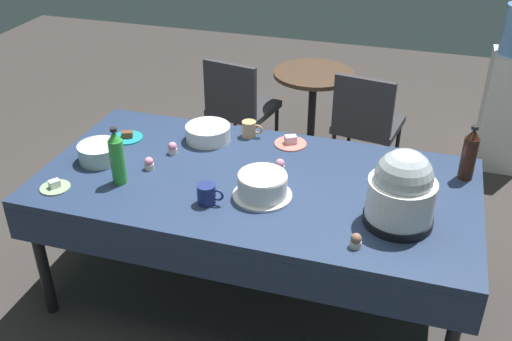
{
  "coord_description": "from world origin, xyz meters",
  "views": [
    {
      "loc": [
        0.74,
        -2.42,
        2.3
      ],
      "look_at": [
        0.0,
        0.0,
        0.8
      ],
      "focal_mm": 41.19,
      "sensor_mm": 36.0,
      "label": 1
    }
  ],
  "objects_px": {
    "soda_bottle_lime_soda": "(117,158)",
    "coffee_mug_tan": "(249,129)",
    "maroon_chair_left": "(239,104)",
    "round_cafe_table": "(312,100)",
    "dessert_plate_sage": "(55,186)",
    "water_cooler": "(509,94)",
    "cupcake_vanilla": "(280,165)",
    "soda_bottle_cola": "(469,154)",
    "coffee_mug_navy": "(207,194)",
    "slow_cooker": "(402,191)",
    "glass_salad_bowl": "(99,153)",
    "ceramic_snack_bowl": "(208,133)",
    "cupcake_rose": "(356,241)",
    "dessert_plate_coral": "(290,142)",
    "maroon_chair_right": "(366,120)",
    "cupcake_cocoa": "(173,148)",
    "potluck_table": "(256,189)",
    "cupcake_mint": "(149,163)",
    "frosted_layer_cake": "(262,186)",
    "dessert_plate_teal": "(127,137)"
  },
  "relations": [
    {
      "from": "frosted_layer_cake",
      "to": "maroon_chair_left",
      "type": "relative_size",
      "value": 0.34
    },
    {
      "from": "water_cooler",
      "to": "dessert_plate_coral",
      "type": "bearing_deg",
      "value": -129.76
    },
    {
      "from": "dessert_plate_coral",
      "to": "frosted_layer_cake",
      "type": "bearing_deg",
      "value": -89.95
    },
    {
      "from": "cupcake_vanilla",
      "to": "soda_bottle_cola",
      "type": "height_order",
      "value": "soda_bottle_cola"
    },
    {
      "from": "cupcake_rose",
      "to": "round_cafe_table",
      "type": "distance_m",
      "value": 2.14
    },
    {
      "from": "glass_salad_bowl",
      "to": "cupcake_cocoa",
      "type": "height_order",
      "value": "glass_salad_bowl"
    },
    {
      "from": "water_cooler",
      "to": "slow_cooker",
      "type": "bearing_deg",
      "value": -106.57
    },
    {
      "from": "cupcake_cocoa",
      "to": "water_cooler",
      "type": "height_order",
      "value": "water_cooler"
    },
    {
      "from": "dessert_plate_sage",
      "to": "water_cooler",
      "type": "xyz_separation_m",
      "value": [
        2.27,
        2.32,
        -0.17
      ]
    },
    {
      "from": "ceramic_snack_bowl",
      "to": "cupcake_rose",
      "type": "relative_size",
      "value": 3.75
    },
    {
      "from": "dessert_plate_sage",
      "to": "cupcake_mint",
      "type": "bearing_deg",
      "value": 40.61
    },
    {
      "from": "coffee_mug_navy",
      "to": "water_cooler",
      "type": "bearing_deg",
      "value": 55.87
    },
    {
      "from": "dessert_plate_sage",
      "to": "maroon_chair_left",
      "type": "relative_size",
      "value": 0.17
    },
    {
      "from": "glass_salad_bowl",
      "to": "coffee_mug_navy",
      "type": "distance_m",
      "value": 0.73
    },
    {
      "from": "cupcake_vanilla",
      "to": "coffee_mug_tan",
      "type": "height_order",
      "value": "coffee_mug_tan"
    },
    {
      "from": "soda_bottle_lime_soda",
      "to": "coffee_mug_tan",
      "type": "xyz_separation_m",
      "value": [
        0.47,
        0.67,
        -0.09
      ]
    },
    {
      "from": "cupcake_vanilla",
      "to": "soda_bottle_cola",
      "type": "relative_size",
      "value": 0.23
    },
    {
      "from": "dessert_plate_coral",
      "to": "coffee_mug_navy",
      "type": "bearing_deg",
      "value": -108.58
    },
    {
      "from": "cupcake_vanilla",
      "to": "water_cooler",
      "type": "xyz_separation_m",
      "value": [
        1.26,
        1.83,
        -0.19
      ]
    },
    {
      "from": "slow_cooker",
      "to": "maroon_chair_right",
      "type": "height_order",
      "value": "slow_cooker"
    },
    {
      "from": "water_cooler",
      "to": "coffee_mug_tan",
      "type": "bearing_deg",
      "value": -135.42
    },
    {
      "from": "water_cooler",
      "to": "potluck_table",
      "type": "bearing_deg",
      "value": -124.74
    },
    {
      "from": "slow_cooker",
      "to": "coffee_mug_navy",
      "type": "relative_size",
      "value": 2.79
    },
    {
      "from": "cupcake_rose",
      "to": "maroon_chair_right",
      "type": "relative_size",
      "value": 0.08
    },
    {
      "from": "dessert_plate_coral",
      "to": "water_cooler",
      "type": "xyz_separation_m",
      "value": [
        1.27,
        1.53,
        -0.17
      ]
    },
    {
      "from": "maroon_chair_left",
      "to": "round_cafe_table",
      "type": "relative_size",
      "value": 1.18
    },
    {
      "from": "glass_salad_bowl",
      "to": "coffee_mug_tan",
      "type": "distance_m",
      "value": 0.84
    },
    {
      "from": "frosted_layer_cake",
      "to": "maroon_chair_right",
      "type": "xyz_separation_m",
      "value": [
        0.31,
        1.54,
        -0.32
      ]
    },
    {
      "from": "cupcake_cocoa",
      "to": "water_cooler",
      "type": "xyz_separation_m",
      "value": [
        1.86,
        1.82,
        -0.19
      ]
    },
    {
      "from": "glass_salad_bowl",
      "to": "maroon_chair_left",
      "type": "height_order",
      "value": "maroon_chair_left"
    },
    {
      "from": "maroon_chair_left",
      "to": "cupcake_vanilla",
      "type": "bearing_deg",
      "value": -62.89
    },
    {
      "from": "slow_cooker",
      "to": "cupcake_vanilla",
      "type": "bearing_deg",
      "value": 155.22
    },
    {
      "from": "coffee_mug_tan",
      "to": "soda_bottle_cola",
      "type": "bearing_deg",
      "value": -5.76
    },
    {
      "from": "soda_bottle_cola",
      "to": "round_cafe_table",
      "type": "bearing_deg",
      "value": 129.17
    },
    {
      "from": "slow_cooker",
      "to": "glass_salad_bowl",
      "type": "relative_size",
      "value": 1.63
    },
    {
      "from": "glass_salad_bowl",
      "to": "dessert_plate_sage",
      "type": "bearing_deg",
      "value": -102.79
    },
    {
      "from": "slow_cooker",
      "to": "cupcake_cocoa",
      "type": "height_order",
      "value": "slow_cooker"
    },
    {
      "from": "slow_cooker",
      "to": "coffee_mug_navy",
      "type": "height_order",
      "value": "slow_cooker"
    },
    {
      "from": "cupcake_cocoa",
      "to": "dessert_plate_sage",
      "type": "bearing_deg",
      "value": -129.45
    },
    {
      "from": "dessert_plate_sage",
      "to": "water_cooler",
      "type": "height_order",
      "value": "water_cooler"
    },
    {
      "from": "dessert_plate_teal",
      "to": "soda_bottle_lime_soda",
      "type": "distance_m",
      "value": 0.5
    },
    {
      "from": "potluck_table",
      "to": "maroon_chair_right",
      "type": "height_order",
      "value": "maroon_chair_right"
    },
    {
      "from": "slow_cooker",
      "to": "glass_salad_bowl",
      "type": "bearing_deg",
      "value": 175.93
    },
    {
      "from": "slow_cooker",
      "to": "water_cooler",
      "type": "height_order",
      "value": "water_cooler"
    },
    {
      "from": "maroon_chair_left",
      "to": "water_cooler",
      "type": "bearing_deg",
      "value": 15.88
    },
    {
      "from": "slow_cooker",
      "to": "dessert_plate_coral",
      "type": "distance_m",
      "value": 0.88
    },
    {
      "from": "glass_salad_bowl",
      "to": "water_cooler",
      "type": "distance_m",
      "value": 2.98
    },
    {
      "from": "slow_cooker",
      "to": "coffee_mug_tan",
      "type": "bearing_deg",
      "value": 145.44
    },
    {
      "from": "cupcake_mint",
      "to": "maroon_chair_left",
      "type": "bearing_deg",
      "value": 90.12
    },
    {
      "from": "coffee_mug_navy",
      "to": "maroon_chair_left",
      "type": "distance_m",
      "value": 1.75
    }
  ]
}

